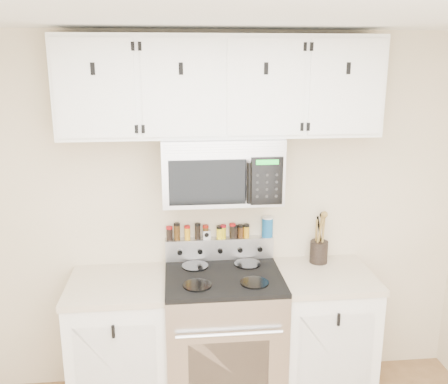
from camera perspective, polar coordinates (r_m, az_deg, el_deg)
name	(u,v)px	position (r m, az deg, el deg)	size (l,w,h in m)	color
back_wall	(219,216)	(3.50, -0.59, -2.79)	(3.50, 0.01, 2.50)	#C0B490
range	(224,337)	(3.52, -0.05, -16.29)	(0.76, 0.65, 1.10)	#B7B7BA
base_cabinet_left	(121,345)	(3.56, -11.69, -16.73)	(0.64, 0.62, 0.92)	white
base_cabinet_right	(321,334)	(3.68, 11.07, -15.59)	(0.64, 0.62, 0.92)	white
microwave	(222,169)	(3.21, -0.28, 2.64)	(0.76, 0.44, 0.42)	#9E9EA3
upper_cabinets	(221,86)	(3.17, -0.35, 11.97)	(2.00, 0.35, 0.62)	white
utensil_crock	(319,250)	(3.60, 10.78, -6.53)	(0.13, 0.13, 0.37)	black
kitchen_timer	(206,234)	(3.49, -2.03, -4.87)	(0.05, 0.04, 0.06)	silver
salt_canister	(267,227)	(3.53, 4.98, -3.97)	(0.08, 0.08, 0.14)	#155997
spice_jar_0	(169,233)	(3.48, -6.26, -4.70)	(0.04, 0.04, 0.10)	black
spice_jar_1	(177,231)	(3.48, -5.39, -4.51)	(0.04, 0.04, 0.12)	#432A10
spice_jar_2	(187,232)	(3.48, -4.21, -4.63)	(0.04, 0.04, 0.10)	gold
spice_jar_3	(198,231)	(3.48, -3.02, -4.49)	(0.04, 0.04, 0.11)	black
spice_jar_4	(206,232)	(3.49, -2.11, -4.58)	(0.04, 0.04, 0.10)	#412C0F
spice_jar_5	(219,232)	(3.50, -0.52, -4.60)	(0.04, 0.04, 0.09)	yellow
spice_jar_6	(223,231)	(3.50, -0.09, -4.53)	(0.04, 0.04, 0.10)	gold
spice_jar_7	(232,230)	(3.50, 0.98, -4.42)	(0.04, 0.04, 0.10)	black
spice_jar_8	(235,231)	(3.51, 1.25, -4.53)	(0.04, 0.04, 0.09)	black
spice_jar_9	(241,231)	(3.51, 1.93, -4.49)	(0.04, 0.04, 0.09)	#462810
spice_jar_10	(246,231)	(3.52, 2.58, -4.44)	(0.04, 0.04, 0.10)	gold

